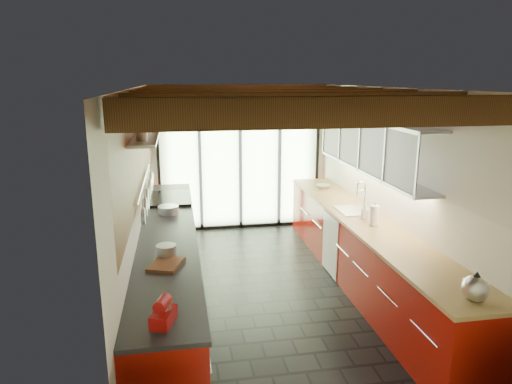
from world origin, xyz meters
The scene contains 18 objects.
ground centered at (0.00, 0.00, 0.00)m, with size 5.50×5.50×0.00m, color black.
room_shell centered at (0.00, 0.00, 1.65)m, with size 5.50×5.50×5.50m.
ceiling_beams centered at (0.00, 0.38, 2.46)m, with size 3.14×5.06×4.90m.
glass_door centered at (0.00, 2.69, 1.66)m, with size 2.95×0.10×2.90m.
left_counter centered at (-1.28, 0.00, 0.46)m, with size 0.68×5.00×0.92m.
range_stove centered at (-1.28, 1.45, 0.47)m, with size 0.66×0.90×0.97m.
right_counter centered at (1.27, 0.00, 0.46)m, with size 0.68×5.00×0.92m.
sink_assembly centered at (1.29, 0.40, 0.96)m, with size 0.45×0.52×0.43m.
upper_cabinets_right centered at (1.43, 0.30, 1.85)m, with size 0.34×3.00×3.00m.
left_wall_fixtures centered at (-1.47, 0.29, 1.78)m, with size 0.28×2.60×0.96m.
stand_mixer centered at (-1.27, -2.19, 1.01)m, with size 0.21×0.28×0.23m.
pot_large centered at (-1.27, -0.86, 0.99)m, with size 0.21×0.21×0.13m, color silver.
pot_small centered at (-1.27, 0.71, 0.97)m, with size 0.28×0.28×0.11m, color silver.
cutting_board centered at (-1.27, -1.09, 0.94)m, with size 0.27×0.38×0.03m, color brown.
kettle centered at (1.27, -2.25, 1.04)m, with size 0.23×0.28×0.26m.
paper_towel centered at (1.27, -0.25, 1.05)m, with size 0.15×0.15×0.30m.
soap_bottle centered at (1.27, 0.03, 1.02)m, with size 0.09×0.09×0.19m, color silver.
bowl centered at (1.27, 1.77, 0.95)m, with size 0.24×0.24×0.06m, color silver.
Camera 1 is at (-1.12, -5.35, 2.71)m, focal length 32.00 mm.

